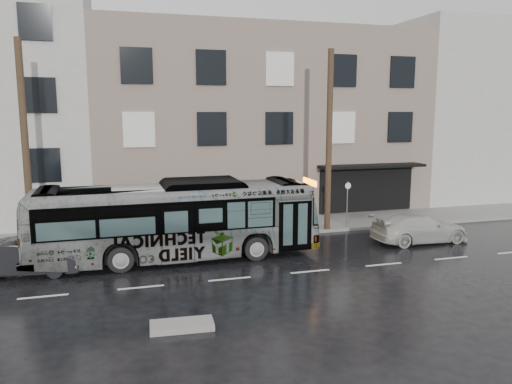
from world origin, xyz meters
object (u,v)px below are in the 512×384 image
utility_pole_front (329,141)px  sign_post (347,205)px  bus (176,220)px  utility_pole_rear (25,147)px  dark_sedan (25,257)px  white_sedan (420,228)px

utility_pole_front → sign_post: bearing=0.0°
sign_post → bus: 9.54m
utility_pole_front → bus: 9.00m
utility_pole_front → utility_pole_rear: size_ratio=1.00×
utility_pole_rear → dark_sedan: 5.09m
utility_pole_rear → sign_post: utility_pole_rear is taller
utility_pole_rear → dark_sedan: size_ratio=2.18×
white_sedan → utility_pole_rear: bearing=79.9°
utility_pole_front → utility_pole_rear: bearing=180.0°
sign_post → dark_sedan: sign_post is taller
utility_pole_front → white_sedan: size_ratio=1.93×
sign_post → dark_sedan: (-14.91, -3.18, -0.67)m
sign_post → white_sedan: sign_post is taller
utility_pole_front → white_sedan: bearing=-42.6°
dark_sedan → bus: bearing=-78.1°
bus → white_sedan: 11.47m
utility_pole_rear → sign_post: bearing=0.0°
sign_post → white_sedan: size_ratio=0.51×
utility_pole_rear → white_sedan: size_ratio=1.93×
sign_post → utility_pole_front: bearing=180.0°
utility_pole_rear → sign_post: size_ratio=3.75×
utility_pole_front → sign_post: utility_pole_front is taller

